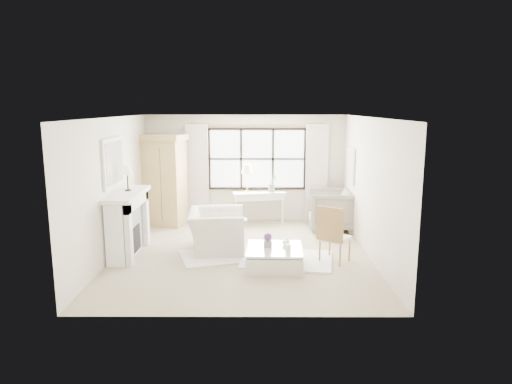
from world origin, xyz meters
TOP-DOWN VIEW (x-y plane):
  - floor at (0.00, 0.00)m, footprint 5.50×5.50m
  - ceiling at (0.00, 0.00)m, footprint 5.50×5.50m
  - wall_back at (0.00, 2.75)m, footprint 5.00×0.00m
  - wall_front at (0.00, -2.75)m, footprint 5.00×0.00m
  - wall_left at (-2.50, 0.00)m, footprint 0.00×5.50m
  - wall_right at (2.50, 0.00)m, footprint 0.00×5.50m
  - window_pane at (0.30, 2.73)m, footprint 2.40×0.02m
  - window_frame at (0.30, 2.72)m, footprint 2.50×0.04m
  - curtain_rod at (0.30, 2.67)m, footprint 3.30×0.04m
  - curtain_left at (-1.20, 2.65)m, footprint 0.55×0.10m
  - curtain_right at (1.80, 2.65)m, footprint 0.55×0.10m
  - fireplace at (-2.27, 0.00)m, footprint 0.58×1.66m
  - mirror_frame at (-2.47, 0.00)m, footprint 0.05×1.15m
  - mirror_glass at (-2.44, 0.00)m, footprint 0.02×1.00m
  - art_frame at (2.47, 1.70)m, footprint 0.04×0.62m
  - art_canvas at (2.45, 1.70)m, footprint 0.01×0.52m
  - mantel_lamp at (-2.25, 0.14)m, footprint 0.22×0.22m
  - armoire at (-2.00, 2.33)m, footprint 1.27×0.99m
  - console_table at (0.35, 2.49)m, footprint 1.36×0.68m
  - console_lamp at (0.05, 2.48)m, footprint 0.28×0.28m
  - orchid_plant at (0.69, 2.48)m, footprint 0.30×0.26m
  - side_table at (-0.10, 0.88)m, footprint 0.40×0.40m
  - rug_left at (-0.41, -0.12)m, footprint 1.78×1.49m
  - rug_right at (0.88, -0.35)m, footprint 1.87×1.52m
  - club_armchair at (-0.53, 0.28)m, footprint 1.18×1.33m
  - wingback_chair at (2.07, 1.88)m, footprint 1.13×1.10m
  - french_chair at (1.76, -0.45)m, footprint 0.67×0.67m
  - coffee_table at (0.62, -0.78)m, footprint 1.03×1.03m
  - planter_box at (0.50, -0.70)m, footprint 0.15×0.15m
  - planter_flowers at (0.50, -0.70)m, footprint 0.15×0.15m
  - pillar_candle at (0.86, -0.95)m, footprint 0.10×0.10m
  - coffee_vase at (0.84, -0.60)m, footprint 0.15×0.15m

SIDE VIEW (x-z plane):
  - floor at x=0.00m, z-range 0.00..0.00m
  - rug_left at x=-0.41m, z-range 0.00..0.03m
  - rug_right at x=0.88m, z-range 0.00..0.03m
  - coffee_table at x=0.62m, z-range -0.01..0.37m
  - french_chair at x=1.76m, z-range -0.23..0.85m
  - side_table at x=-0.10m, z-range 0.08..0.58m
  - console_table at x=0.35m, z-range 0.00..0.80m
  - club_armchair at x=-0.53m, z-range 0.00..0.82m
  - planter_box at x=0.50m, z-range 0.38..0.49m
  - pillar_candle at x=0.86m, z-range 0.38..0.50m
  - coffee_vase at x=0.84m, z-range 0.38..0.53m
  - wingback_chair at x=2.07m, z-range 0.00..0.96m
  - planter_flowers at x=0.50m, z-range 0.49..0.64m
  - fireplace at x=-2.27m, z-range 0.02..1.28m
  - orchid_plant at x=0.69m, z-range 0.80..1.25m
  - armoire at x=-2.00m, z-range 0.02..2.26m
  - curtain_left at x=-1.20m, z-range 0.00..2.47m
  - curtain_right at x=1.80m, z-range 0.00..2.47m
  - wall_left at x=-2.50m, z-range -1.40..4.10m
  - wall_right at x=2.50m, z-range -1.40..4.10m
  - wall_back at x=0.00m, z-range -1.15..3.85m
  - wall_front at x=0.00m, z-range -1.15..3.85m
  - console_lamp at x=0.05m, z-range 1.01..1.70m
  - art_frame at x=2.47m, z-range 1.14..1.96m
  - art_canvas at x=2.45m, z-range 1.19..1.91m
  - window_pane at x=0.30m, z-range 0.85..2.35m
  - window_frame at x=0.30m, z-range 0.85..2.35m
  - mantel_lamp at x=-2.25m, z-range 1.40..1.91m
  - mirror_frame at x=-2.47m, z-range 1.37..2.31m
  - mirror_glass at x=-2.44m, z-range 1.44..2.24m
  - curtain_rod at x=0.30m, z-range 2.45..2.49m
  - ceiling at x=0.00m, z-range 2.70..2.70m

